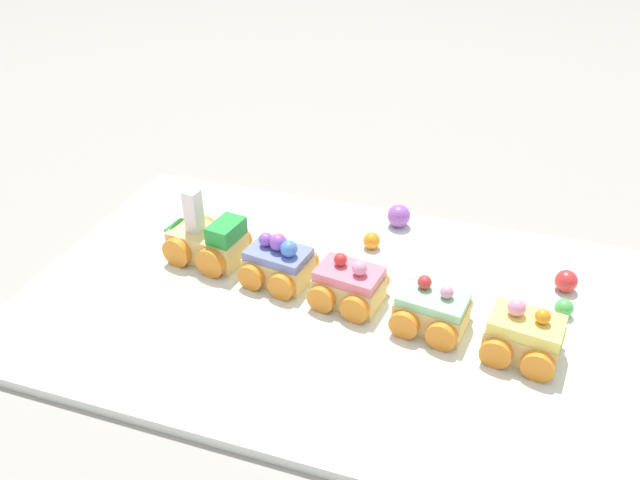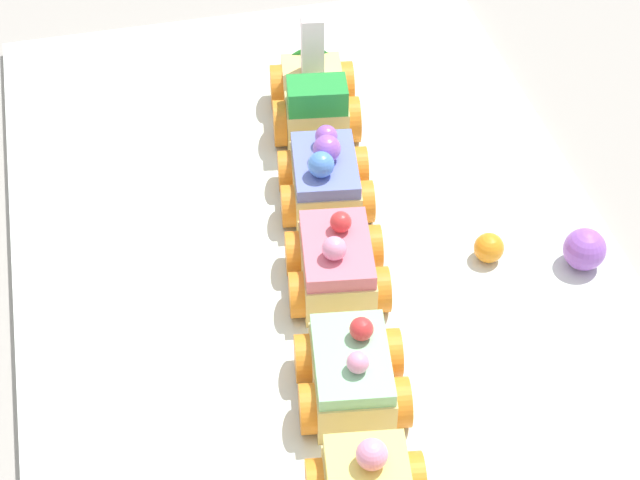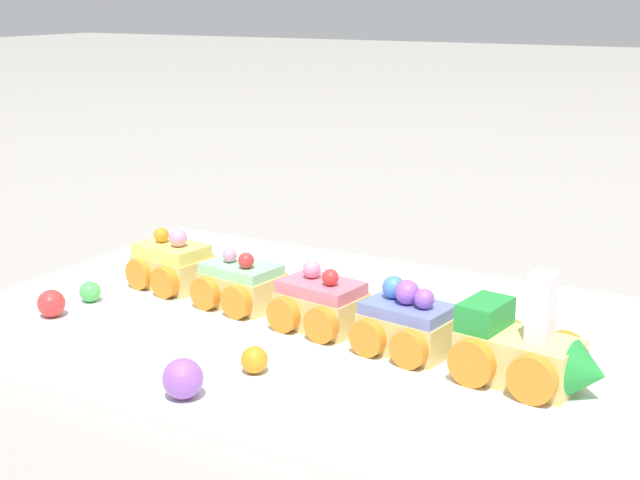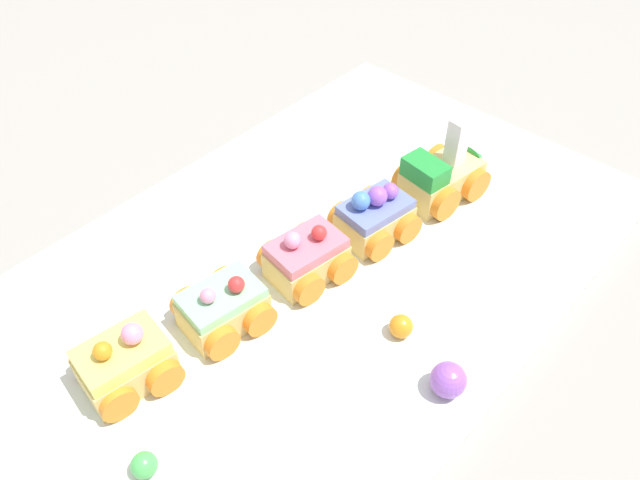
{
  "view_description": "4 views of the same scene",
  "coord_description": "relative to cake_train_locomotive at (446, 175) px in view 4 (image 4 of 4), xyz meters",
  "views": [
    {
      "loc": [
        -0.16,
        0.54,
        0.46
      ],
      "look_at": [
        0.02,
        -0.02,
        0.08
      ],
      "focal_mm": 35.0,
      "sensor_mm": 36.0,
      "label": 1
    },
    {
      "loc": [
        -0.53,
        0.13,
        0.57
      ],
      "look_at": [
        -0.03,
        0.01,
        0.07
      ],
      "focal_mm": 60.0,
      "sensor_mm": 36.0,
      "label": 2
    },
    {
      "loc": [
        0.35,
        -0.68,
        0.31
      ],
      "look_at": [
        -0.04,
        0.04,
        0.08
      ],
      "focal_mm": 50.0,
      "sensor_mm": 36.0,
      "label": 3
    },
    {
      "loc": [
        -0.32,
        -0.3,
        0.48
      ],
      "look_at": [
        0.0,
        -0.0,
        0.04
      ],
      "focal_mm": 35.0,
      "sensor_mm": 36.0,
      "label": 4
    }
  ],
  "objects": [
    {
      "name": "gumball_orange",
      "position": [
        -0.2,
        -0.09,
        -0.01
      ],
      "size": [
        0.02,
        0.02,
        0.02
      ],
      "primitive_type": "sphere",
      "color": "orange",
      "rests_on": "display_board"
    },
    {
      "name": "gumball_purple",
      "position": [
        -0.22,
        -0.15,
        -0.01
      ],
      "size": [
        0.03,
        0.03,
        0.03
      ],
      "primitive_type": "sphere",
      "color": "#9956C6",
      "rests_on": "display_board"
    },
    {
      "name": "cake_car_mint",
      "position": [
        -0.3,
        0.04,
        -0.0
      ],
      "size": [
        0.08,
        0.08,
        0.06
      ],
      "rotation": [
        0.0,
        0.0,
        -0.15
      ],
      "color": "#E5C675",
      "rests_on": "display_board"
    },
    {
      "name": "ground_plane",
      "position": [
        -0.18,
        0.03,
        -0.04
      ],
      "size": [
        10.0,
        10.0,
        0.0
      ],
      "primitive_type": "plane",
      "color": "gray"
    },
    {
      "name": "cake_car_blueberry",
      "position": [
        -0.11,
        0.02,
        -0.0
      ],
      "size": [
        0.08,
        0.08,
        0.06
      ],
      "rotation": [
        0.0,
        0.0,
        -0.15
      ],
      "color": "#E5C675",
      "rests_on": "display_board"
    },
    {
      "name": "display_board",
      "position": [
        -0.18,
        0.03,
        -0.03
      ],
      "size": [
        0.71,
        0.44,
        0.01
      ],
      "primitive_type": "cube",
      "color": "silver",
      "rests_on": "ground_plane"
    },
    {
      "name": "gumball_green",
      "position": [
        -0.43,
        -0.02,
        -0.01
      ],
      "size": [
        0.02,
        0.02,
        0.02
      ],
      "primitive_type": "sphere",
      "color": "#4CBC56",
      "rests_on": "display_board"
    },
    {
      "name": "cake_train_locomotive",
      "position": [
        0.0,
        0.0,
        0.0
      ],
      "size": [
        0.12,
        0.08,
        0.09
      ],
      "rotation": [
        0.0,
        0.0,
        -0.15
      ],
      "color": "#E5C675",
      "rests_on": "display_board"
    },
    {
      "name": "cake_car_lemon",
      "position": [
        -0.39,
        0.06,
        -0.0
      ],
      "size": [
        0.08,
        0.08,
        0.06
      ],
      "rotation": [
        0.0,
        0.0,
        -0.15
      ],
      "color": "#E5C675",
      "rests_on": "display_board"
    },
    {
      "name": "cake_car_strawberry",
      "position": [
        -0.2,
        0.03,
        -0.0
      ],
      "size": [
        0.08,
        0.08,
        0.06
      ],
      "rotation": [
        0.0,
        0.0,
        -0.15
      ],
      "color": "#E5C675",
      "rests_on": "display_board"
    }
  ]
}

